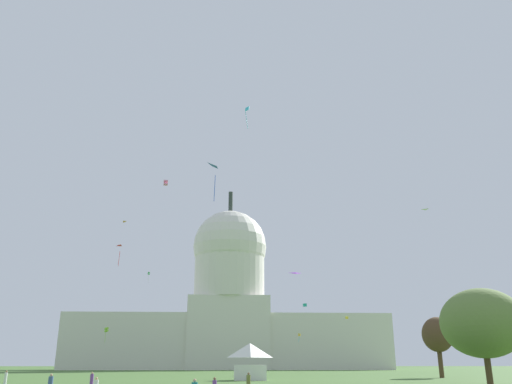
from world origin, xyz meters
The scene contains 20 objects.
capitol_building centered at (0.42, 189.99, 22.60)m, with size 124.84×30.30×72.42m.
event_tent centered at (3.53, 64.23, 2.90)m, with size 5.23×4.99×5.65m.
tree_east_mid centered at (39.04, 75.48, 7.56)m, with size 7.54×8.08×10.81m.
tree_east_near centered at (32.42, 43.84, 7.49)m, with size 12.46×12.28×11.87m.
person_olive_lawn_far_left centered at (2.20, 36.60, 0.74)m, with size 0.61×0.61×1.64m.
person_purple_mid_right centered at (-14.85, 38.18, 0.78)m, with size 0.49×0.49×1.70m.
person_white_front_left centered at (-28.54, 49.68, 0.79)m, with size 0.40×0.40×1.69m.
person_denim_edge_west centered at (-17.71, 33.34, 0.72)m, with size 0.51×0.51×1.61m.
kite_pink_high centered at (-18.12, 116.13, 50.67)m, with size 1.30×1.33×1.36m.
kite_green_mid centered at (-28.17, 162.34, 32.54)m, with size 0.88×0.85×3.79m.
kite_lime_low centered at (-36.91, 142.79, 12.12)m, with size 1.31×1.26×4.59m.
kite_blue_mid centered at (-1.76, 34.89, 24.27)m, with size 1.46×1.86×4.15m.
kite_yellow_low centered at (36.68, 139.98, 15.84)m, with size 0.82×0.85×0.84m.
kite_violet_low centered at (7.06, 31.91, 11.31)m, with size 1.15×0.74×0.29m.
kite_gold_low centered at (21.29, 136.16, 10.46)m, with size 0.92×0.90×2.45m.
kite_white_mid centered at (38.39, 73.23, 30.77)m, with size 1.33×1.15×0.27m.
kite_orange_high centered at (-30.17, 121.37, 40.55)m, with size 1.48×1.65×0.36m.
kite_turquoise_low centered at (18.07, 101.28, 15.57)m, with size 0.89×0.89×0.70m.
kite_red_mid centered at (-20.77, 76.83, 23.42)m, with size 1.49×1.59×3.62m.
kite_cyan_high centered at (2.43, 52.69, 41.09)m, with size 0.74×0.76×3.90m.
Camera 1 is at (-0.20, -22.86, 2.67)m, focal length 36.50 mm.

